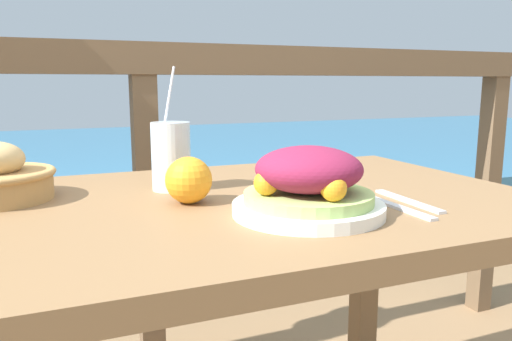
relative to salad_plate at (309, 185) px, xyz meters
name	(u,v)px	position (x,y,z in m)	size (l,w,h in m)	color
patio_table	(208,253)	(-0.13, 0.15, -0.15)	(1.25, 0.73, 0.73)	olive
railing_fence	(145,134)	(-0.13, 0.77, 0.02)	(2.80, 0.08, 1.05)	brown
sea_backdrop	(90,178)	(-0.13, 3.27, -0.56)	(12.00, 4.00, 0.42)	teal
salad_plate	(309,185)	(0.00, 0.00, 0.00)	(0.25, 0.25, 0.11)	white
drink_glass	(171,156)	(-0.16, 0.28, 0.02)	(0.08, 0.08, 0.24)	silver
fork	(397,207)	(0.16, -0.02, -0.05)	(0.02, 0.18, 0.00)	silver
knife	(408,201)	(0.21, 0.01, -0.05)	(0.02, 0.18, 0.00)	silver
orange_near_basket	(189,180)	(-0.16, 0.15, -0.01)	(0.08, 0.08, 0.08)	orange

